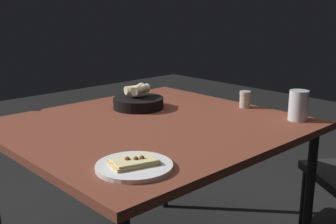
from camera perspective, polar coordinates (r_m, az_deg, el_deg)
name	(u,v)px	position (r m, az deg, el deg)	size (l,w,h in m)	color
dining_table	(151,136)	(1.74, -2.29, -3.25)	(1.05, 1.13, 0.73)	brown
pizza_plate	(134,165)	(1.26, -4.63, -7.28)	(0.23, 0.23, 0.04)	white
bread_basket	(138,101)	(1.97, -4.07, 1.54)	(0.24, 0.24, 0.11)	black
beer_glass	(298,107)	(1.84, 17.34, 0.61)	(0.08, 0.08, 0.13)	silver
pepper_shaker	(245,100)	(2.01, 10.44, 1.59)	(0.05, 0.05, 0.08)	#BFB299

